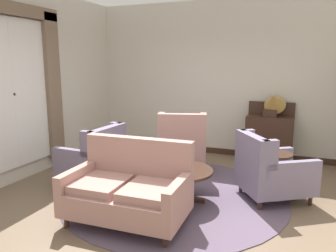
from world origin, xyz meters
TOP-DOWN VIEW (x-y plane):
  - ground at (0.00, 0.00)m, footprint 7.81×7.81m
  - wall_back at (0.00, 2.79)m, footprint 5.43×0.08m
  - wall_left at (-2.63, 0.84)m, footprint 0.08×3.91m
  - baseboard_back at (0.00, 2.73)m, footprint 5.27×0.03m
  - area_rug at (0.00, 0.30)m, footprint 3.27×3.27m
  - window_with_curtains at (-2.54, -0.08)m, footprint 0.12×2.02m
  - coffee_table at (0.15, 0.13)m, footprint 0.92×0.92m
  - porcelain_vase at (0.19, 0.15)m, footprint 0.18×0.18m
  - settee at (-0.22, -0.66)m, footprint 1.46×0.90m
  - armchair_foreground_right at (-0.20, 1.23)m, footprint 0.99×1.00m
  - armchair_near_sideboard at (1.31, 0.66)m, footprint 1.18×1.14m
  - armchair_back_corner at (-1.32, 0.24)m, footprint 0.84×0.89m
  - side_table at (1.36, 0.71)m, footprint 0.49×0.49m
  - sideboard at (1.13, 2.49)m, footprint 0.87×0.42m
  - gramophone at (1.18, 2.40)m, footprint 0.42×0.54m

SIDE VIEW (x-z plane):
  - ground at x=0.00m, z-range 0.00..0.00m
  - area_rug at x=0.00m, z-range 0.00..0.01m
  - baseboard_back at x=0.00m, z-range 0.00..0.12m
  - coffee_table at x=0.15m, z-range 0.15..0.62m
  - side_table at x=1.36m, z-range 0.07..0.74m
  - settee at x=-0.22m, z-range -0.09..0.90m
  - armchair_near_sideboard at x=1.31m, z-range -0.07..0.89m
  - armchair_back_corner at x=-1.32m, z-range -0.06..0.90m
  - armchair_foreground_right at x=-0.20m, z-range -0.09..1.01m
  - sideboard at x=1.13m, z-range -0.06..1.10m
  - porcelain_vase at x=0.19m, z-range 0.45..0.77m
  - gramophone at x=1.18m, z-range 0.91..1.49m
  - wall_back at x=0.00m, z-range 0.00..3.16m
  - wall_left at x=-2.63m, z-range 0.00..3.16m
  - window_with_curtains at x=-2.54m, z-range 0.27..2.91m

